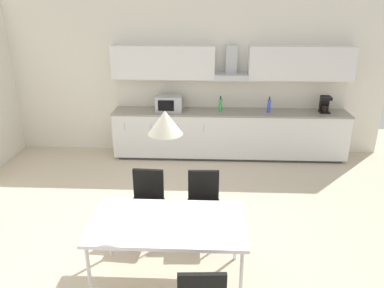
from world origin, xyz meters
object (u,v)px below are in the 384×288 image
Objects in this scene: dining_table at (168,225)px; chair_far_left at (147,198)px; microwave at (169,103)px; bottle_green at (220,105)px; coffee_maker at (325,104)px; chair_far_right at (204,199)px; pendant_lamp at (165,122)px; bottle_blue at (269,106)px.

chair_far_left reaches higher than dining_table.
bottle_green reaches higher than microwave.
bottle_green is (0.94, -0.01, -0.02)m from microwave.
dining_table is (-0.61, -3.44, -0.32)m from bottle_green.
coffee_maker reaches higher than chair_far_right.
dining_table is at bearing -84.48° from microwave.
microwave is 1.50× the size of pendant_lamp.
microwave is 2.77m from chair_far_right.
pendant_lamp is (0.33, -3.46, 0.74)m from microwave.
coffee_maker is 1.89m from bottle_green.
bottle_blue is (-1.01, -0.06, -0.03)m from coffee_maker.
coffee_maker is 3.93m from chair_far_left.
bottle_green reaches higher than chair_far_right.
microwave is 1.65× the size of bottle_blue.
chair_far_right reaches higher than dining_table.
dining_table is at bearing -67.11° from chair_far_left.
pendant_lamp reaches higher than bottle_green.
dining_table is (0.33, -3.46, -0.34)m from microwave.
microwave is at bearing -179.47° from coffee_maker.
chair_far_right is at bearing 0.01° from chair_far_left.
chair_far_right is 2.72× the size of pendant_lamp.
bottle_blue is at bearing -0.92° from microwave.
bottle_green is 2.68m from chair_far_right.
bottle_blue reaches higher than microwave.
microwave is at bearing 179.08° from bottle_blue.
dining_table is 1.79× the size of chair_far_right.
coffee_maker reaches higher than dining_table.
bottle_green is 3.51m from dining_table.
coffee_maker is at bearing 1.22° from bottle_green.
microwave reaches higher than chair_far_right.
bottle_blue is 3.81m from pendant_lamp.
coffee_maker reaches higher than bottle_blue.
pendant_lamp is at bearing 180.00° from dining_table.
coffee_maker is 0.34× the size of chair_far_left.
pendant_lamp is at bearing -84.48° from microwave.
bottle_green is 2.83m from chair_far_left.
dining_table is 1.09m from pendant_lamp.
bottle_blue is (0.88, -0.02, 0.00)m from bottle_green.
pendant_lamp is at bearing -125.66° from coffee_maker.
coffee_maker is 1.03× the size of bottle_blue.
bottle_blue is at bearing 66.53° from pendant_lamp.
chair_far_right is 1.00× the size of chair_far_left.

